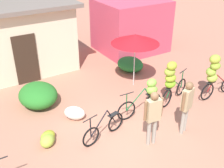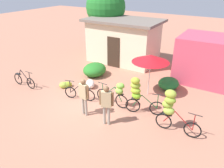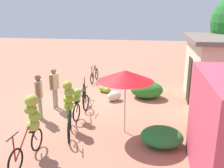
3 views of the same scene
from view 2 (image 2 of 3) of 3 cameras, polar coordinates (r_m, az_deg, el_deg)
ground_plane at (r=10.35m, az=-6.25°, el=-5.45°), size 60.00×60.00×0.00m
building_low at (r=15.35m, az=2.96°, el=11.30°), size 5.03×3.13×2.93m
shop_pink at (r=13.41m, az=23.79°, el=5.95°), size 3.20×2.80×2.55m
tree_behind_building at (r=17.07m, az=-1.66°, el=19.38°), size 2.92×2.92×4.90m
hedge_bush_front_left at (r=13.22m, az=-4.57°, el=3.79°), size 1.31×1.51×0.79m
hedge_bush_front_right at (r=12.07m, az=14.57°, el=0.18°), size 1.07×1.26×0.57m
market_umbrella at (r=10.58m, az=10.10°, el=6.60°), size 1.82×1.82×2.11m
bicycle_leftmost at (r=12.77m, az=-21.97°, el=0.84°), size 1.66×0.14×0.96m
bicycle_near_pile at (r=10.69m, az=-8.48°, el=-2.39°), size 1.56×0.42×0.95m
bicycle_center_loaded at (r=9.85m, az=1.14°, el=-2.27°), size 1.72×0.44×1.23m
bicycle_by_shop at (r=9.31m, az=6.80°, el=-2.24°), size 1.64×0.66×1.70m
bicycle_rightmost at (r=8.48m, az=15.23°, el=-5.89°), size 1.76×0.50×1.73m
banana_pile_on_ground at (r=12.10m, az=-12.02°, el=-0.18°), size 0.67×0.78×0.34m
produce_sack at (r=11.85m, az=-5.68°, el=0.08°), size 0.80×0.81×0.44m
person_vendor at (r=8.48m, az=-1.47°, el=-4.58°), size 0.55×0.32×1.72m
person_bystander at (r=9.15m, az=-7.39°, el=-2.46°), size 0.58×0.25×1.70m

